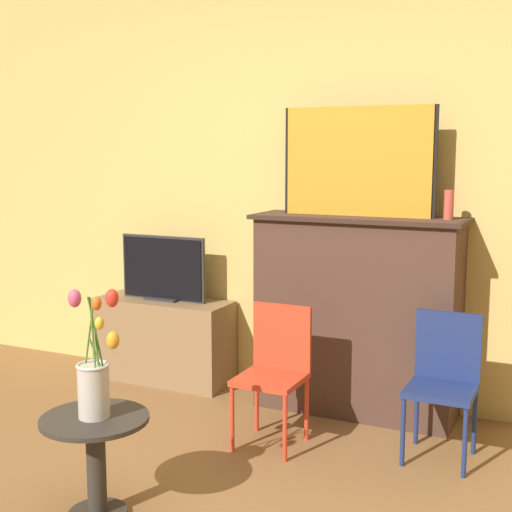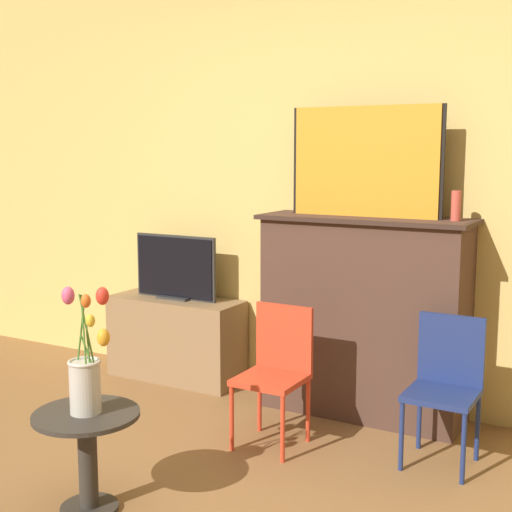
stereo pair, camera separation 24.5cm
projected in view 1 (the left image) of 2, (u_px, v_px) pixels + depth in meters
wall_back at (333, 183)px, 4.38m from camera, size 8.00×0.06×2.70m
fireplace_mantel at (357, 313)px, 4.19m from camera, size 1.23×0.42×1.17m
painting at (358, 162)px, 4.07m from camera, size 0.90×0.03×0.62m
mantel_candle at (449, 205)px, 3.88m from camera, size 0.05×0.05×0.16m
tv_stand at (164, 340)px, 4.81m from camera, size 0.93×0.35×0.56m
tv_monitor at (163, 269)px, 4.74m from camera, size 0.63×0.12×0.43m
chair_red at (275, 365)px, 3.77m from camera, size 0.33×0.33×0.73m
chair_blue at (444, 376)px, 3.59m from camera, size 0.33×0.33×0.73m
side_table at (96, 451)px, 3.01m from camera, size 0.46×0.46×0.44m
vase_tulips at (94, 376)px, 2.96m from camera, size 0.25×0.15×0.55m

